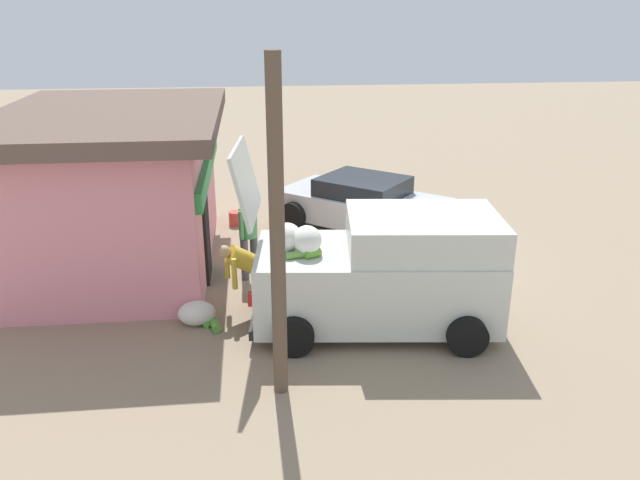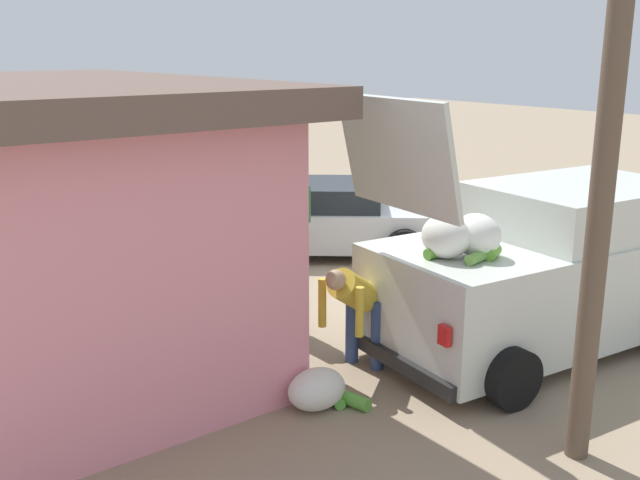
% 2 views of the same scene
% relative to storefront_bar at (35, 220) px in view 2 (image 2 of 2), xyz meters
% --- Properties ---
extents(ground_plane, '(60.00, 60.00, 0.00)m').
position_rel_storefront_bar_xyz_m(ground_plane, '(-0.45, -5.07, -1.63)').
color(ground_plane, gray).
extents(storefront_bar, '(6.27, 4.32, 3.16)m').
position_rel_storefront_bar_xyz_m(storefront_bar, '(0.00, 0.00, 0.00)').
color(storefront_bar, pink).
rests_on(storefront_bar, ground_plane).
extents(delivery_van, '(2.57, 4.35, 3.05)m').
position_rel_storefront_bar_xyz_m(delivery_van, '(-3.30, -4.80, -0.66)').
color(delivery_van, silver).
rests_on(delivery_van, ground_plane).
extents(parked_sedan, '(3.91, 4.20, 1.24)m').
position_rel_storefront_bar_xyz_m(parked_sedan, '(1.56, -5.31, -1.03)').
color(parked_sedan, '#B2B7BC').
rests_on(parked_sedan, ground_plane).
extents(vendor_standing, '(0.49, 0.47, 1.69)m').
position_rel_storefront_bar_xyz_m(vendor_standing, '(-1.06, -2.61, -0.66)').
color(vendor_standing, '#4C4C51').
rests_on(vendor_standing, ground_plane).
extents(customer_bending, '(0.65, 0.80, 1.27)m').
position_rel_storefront_bar_xyz_m(customer_bending, '(-2.54, -2.56, -0.83)').
color(customer_bending, navy).
rests_on(customer_bending, ground_plane).
extents(unloaded_banana_pile, '(0.98, 0.74, 0.41)m').
position_rel_storefront_bar_xyz_m(unloaded_banana_pile, '(-2.96, -1.73, -1.44)').
color(unloaded_banana_pile, silver).
rests_on(unloaded_banana_pile, ground_plane).
extents(paint_bucket, '(0.33, 0.33, 0.33)m').
position_rel_storefront_bar_xyz_m(paint_bucket, '(2.08, -2.28, -1.46)').
color(paint_bucket, '#BF3F33').
rests_on(paint_bucket, ground_plane).
extents(utility_pole, '(0.20, 0.20, 4.58)m').
position_rel_storefront_bar_xyz_m(utility_pole, '(-5.06, -3.02, 0.66)').
color(utility_pole, brown).
rests_on(utility_pole, ground_plane).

